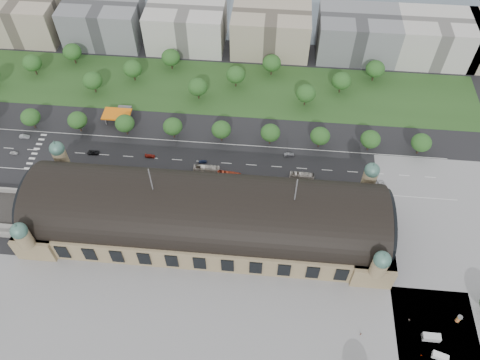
# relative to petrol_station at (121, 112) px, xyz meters

# --- Properties ---
(ground) EXTENTS (900.00, 900.00, 0.00)m
(ground) POSITION_rel_petrol_station_xyz_m (53.91, -65.28, -2.95)
(ground) COLOR black
(ground) RESTS_ON ground
(station) EXTENTS (150.00, 48.40, 44.30)m
(station) POSITION_rel_petrol_station_xyz_m (53.91, -65.28, 7.33)
(station) COLOR #95835C
(station) RESTS_ON ground
(plaza_south) EXTENTS (190.00, 48.00, 0.12)m
(plaza_south) POSITION_rel_petrol_station_xyz_m (63.91, -109.28, -2.95)
(plaza_south) COLOR gray
(plaza_south) RESTS_ON ground
(plaza_east) EXTENTS (56.00, 100.00, 0.12)m
(plaza_east) POSITION_rel_petrol_station_xyz_m (156.91, -65.28, -2.95)
(plaza_east) COLOR gray
(plaza_east) RESTS_ON ground
(road_slab) EXTENTS (260.00, 26.00, 0.10)m
(road_slab) POSITION_rel_petrol_station_xyz_m (33.91, -27.28, -2.95)
(road_slab) COLOR black
(road_slab) RESTS_ON ground
(grass_belt) EXTENTS (300.00, 45.00, 0.10)m
(grass_belt) POSITION_rel_petrol_station_xyz_m (38.91, 27.72, -2.95)
(grass_belt) COLOR #27491D
(grass_belt) RESTS_ON ground
(petrol_station) EXTENTS (14.00, 13.00, 5.05)m
(petrol_station) POSITION_rel_petrol_station_xyz_m (0.00, 0.00, 0.00)
(petrol_station) COLOR orange
(petrol_station) RESTS_ON ground
(office_1) EXTENTS (45.00, 32.00, 24.00)m
(office_1) POSITION_rel_petrol_station_xyz_m (-76.09, 67.72, 9.05)
(office_1) COLOR tan
(office_1) RESTS_ON ground
(office_2) EXTENTS (45.00, 32.00, 24.00)m
(office_2) POSITION_rel_petrol_station_xyz_m (-26.09, 67.72, 9.05)
(office_2) COLOR gray
(office_2) RESTS_ON ground
(office_3) EXTENTS (45.00, 32.00, 24.00)m
(office_3) POSITION_rel_petrol_station_xyz_m (23.91, 67.72, 9.05)
(office_3) COLOR beige
(office_3) RESTS_ON ground
(office_4) EXTENTS (45.00, 32.00, 24.00)m
(office_4) POSITION_rel_petrol_station_xyz_m (73.91, 67.72, 9.05)
(office_4) COLOR tan
(office_4) RESTS_ON ground
(office_5) EXTENTS (45.00, 32.00, 24.00)m
(office_5) POSITION_rel_petrol_station_xyz_m (123.91, 67.72, 9.05)
(office_5) COLOR gray
(office_5) RESTS_ON ground
(office_6) EXTENTS (45.00, 32.00, 24.00)m
(office_6) POSITION_rel_petrol_station_xyz_m (168.91, 67.72, 9.05)
(office_6) COLOR beige
(office_6) RESTS_ON ground
(tree_row_1) EXTENTS (9.60, 9.60, 11.52)m
(tree_row_1) POSITION_rel_petrol_station_xyz_m (-42.09, -12.28, 4.48)
(tree_row_1) COLOR #2D2116
(tree_row_1) RESTS_ON ground
(tree_row_2) EXTENTS (9.60, 9.60, 11.52)m
(tree_row_2) POSITION_rel_petrol_station_xyz_m (-18.09, -12.28, 4.48)
(tree_row_2) COLOR #2D2116
(tree_row_2) RESTS_ON ground
(tree_row_3) EXTENTS (9.60, 9.60, 11.52)m
(tree_row_3) POSITION_rel_petrol_station_xyz_m (5.91, -12.28, 4.48)
(tree_row_3) COLOR #2D2116
(tree_row_3) RESTS_ON ground
(tree_row_4) EXTENTS (9.60, 9.60, 11.52)m
(tree_row_4) POSITION_rel_petrol_station_xyz_m (29.91, -12.28, 4.48)
(tree_row_4) COLOR #2D2116
(tree_row_4) RESTS_ON ground
(tree_row_5) EXTENTS (9.60, 9.60, 11.52)m
(tree_row_5) POSITION_rel_petrol_station_xyz_m (53.91, -12.28, 4.48)
(tree_row_5) COLOR #2D2116
(tree_row_5) RESTS_ON ground
(tree_row_6) EXTENTS (9.60, 9.60, 11.52)m
(tree_row_6) POSITION_rel_petrol_station_xyz_m (77.91, -12.28, 4.48)
(tree_row_6) COLOR #2D2116
(tree_row_6) RESTS_ON ground
(tree_row_7) EXTENTS (9.60, 9.60, 11.52)m
(tree_row_7) POSITION_rel_petrol_station_xyz_m (101.91, -12.28, 4.48)
(tree_row_7) COLOR #2D2116
(tree_row_7) RESTS_ON ground
(tree_row_8) EXTENTS (9.60, 9.60, 11.52)m
(tree_row_8) POSITION_rel_petrol_station_xyz_m (125.91, -12.28, 4.48)
(tree_row_8) COLOR #2D2116
(tree_row_8) RESTS_ON ground
(tree_row_9) EXTENTS (9.60, 9.60, 11.52)m
(tree_row_9) POSITION_rel_petrol_station_xyz_m (149.91, -12.28, 4.48)
(tree_row_9) COLOR #2D2116
(tree_row_9) RESTS_ON ground
(tree_belt_1) EXTENTS (10.40, 10.40, 12.48)m
(tree_belt_1) POSITION_rel_petrol_station_xyz_m (-57.09, 29.72, 5.10)
(tree_belt_1) COLOR #2D2116
(tree_belt_1) RESTS_ON ground
(tree_belt_2) EXTENTS (10.40, 10.40, 12.48)m
(tree_belt_2) POSITION_rel_petrol_station_xyz_m (-38.09, 41.72, 5.10)
(tree_belt_2) COLOR #2D2116
(tree_belt_2) RESTS_ON ground
(tree_belt_3) EXTENTS (10.40, 10.40, 12.48)m
(tree_belt_3) POSITION_rel_petrol_station_xyz_m (-19.09, 17.72, 5.10)
(tree_belt_3) COLOR #2D2116
(tree_belt_3) RESTS_ON ground
(tree_belt_4) EXTENTS (10.40, 10.40, 12.48)m
(tree_belt_4) POSITION_rel_petrol_station_xyz_m (-0.09, 29.72, 5.10)
(tree_belt_4) COLOR #2D2116
(tree_belt_4) RESTS_ON ground
(tree_belt_5) EXTENTS (10.40, 10.40, 12.48)m
(tree_belt_5) POSITION_rel_petrol_station_xyz_m (18.91, 41.72, 5.10)
(tree_belt_5) COLOR #2D2116
(tree_belt_5) RESTS_ON ground
(tree_belt_6) EXTENTS (10.40, 10.40, 12.48)m
(tree_belt_6) POSITION_rel_petrol_station_xyz_m (37.91, 17.72, 5.10)
(tree_belt_6) COLOR #2D2116
(tree_belt_6) RESTS_ON ground
(tree_belt_7) EXTENTS (10.40, 10.40, 12.48)m
(tree_belt_7) POSITION_rel_petrol_station_xyz_m (56.91, 29.72, 5.10)
(tree_belt_7) COLOR #2D2116
(tree_belt_7) RESTS_ON ground
(tree_belt_8) EXTENTS (10.40, 10.40, 12.48)m
(tree_belt_8) POSITION_rel_petrol_station_xyz_m (75.91, 41.72, 5.10)
(tree_belt_8) COLOR #2D2116
(tree_belt_8) RESTS_ON ground
(tree_belt_9) EXTENTS (10.40, 10.40, 12.48)m
(tree_belt_9) POSITION_rel_petrol_station_xyz_m (94.91, 17.72, 5.10)
(tree_belt_9) COLOR #2D2116
(tree_belt_9) RESTS_ON ground
(tree_belt_10) EXTENTS (10.40, 10.40, 12.48)m
(tree_belt_10) POSITION_rel_petrol_station_xyz_m (113.91, 29.72, 5.10)
(tree_belt_10) COLOR #2D2116
(tree_belt_10) RESTS_ON ground
(tree_belt_11) EXTENTS (10.40, 10.40, 12.48)m
(tree_belt_11) POSITION_rel_petrol_station_xyz_m (132.91, 41.72, 5.10)
(tree_belt_11) COLOR #2D2116
(tree_belt_11) RESTS_ON ground
(traffic_car_0) EXTENTS (4.13, 1.92, 1.37)m
(traffic_car_0) POSITION_rel_petrol_station_xyz_m (-45.89, -30.64, -2.27)
(traffic_car_0) COLOR silver
(traffic_car_0) RESTS_ON ground
(traffic_car_1) EXTENTS (5.08, 1.94, 1.65)m
(traffic_car_1) POSITION_rel_petrol_station_xyz_m (-44.88, -19.48, -2.12)
(traffic_car_1) COLOR #93959B
(traffic_car_1) RESTS_ON ground
(traffic_car_2) EXTENTS (5.70, 2.75, 1.56)m
(traffic_car_2) POSITION_rel_petrol_station_xyz_m (-7.45, -26.91, -2.17)
(traffic_car_2) COLOR black
(traffic_car_2) RESTS_ON ground
(traffic_car_3) EXTENTS (4.89, 2.01, 1.42)m
(traffic_car_3) POSITION_rel_petrol_station_xyz_m (20.69, -26.60, -2.24)
(traffic_car_3) COLOR maroon
(traffic_car_3) RESTS_ON ground
(traffic_car_4) EXTENTS (4.13, 1.94, 1.37)m
(traffic_car_4) POSITION_rel_petrol_station_xyz_m (46.49, -27.82, -2.27)
(traffic_car_4) COLOR #16203F
(traffic_car_4) RESTS_ON ground
(traffic_car_5) EXTENTS (5.06, 2.36, 1.60)m
(traffic_car_5) POSITION_rel_petrol_station_xyz_m (87.74, -19.61, -2.15)
(traffic_car_5) COLOR slate
(traffic_car_5) RESTS_ON ground
(traffic_car_6) EXTENTS (5.73, 3.08, 1.53)m
(traffic_car_6) POSITION_rel_petrol_station_xyz_m (129.26, -33.72, -2.18)
(traffic_car_6) COLOR #B9B9BB
(traffic_car_6) RESTS_ON ground
(parked_car_0) EXTENTS (4.37, 2.82, 1.36)m
(parked_car_0) POSITION_rel_petrol_station_xyz_m (-13.96, -41.94, -2.27)
(parked_car_0) COLOR black
(parked_car_0) RESTS_ON ground
(parked_car_1) EXTENTS (6.14, 5.50, 1.58)m
(parked_car_1) POSITION_rel_petrol_station_xyz_m (3.09, -43.05, -2.16)
(parked_car_1) COLOR maroon
(parked_car_1) RESTS_ON ground
(parked_car_2) EXTENTS (5.87, 4.55, 1.59)m
(parked_car_2) POSITION_rel_petrol_station_xyz_m (1.63, -44.28, -2.16)
(parked_car_2) COLOR #1F1C4F
(parked_car_2) RESTS_ON ground
(parked_car_3) EXTENTS (4.68, 3.40, 1.48)m
(parked_car_3) POSITION_rel_petrol_station_xyz_m (-0.33, -44.28, -2.21)
(parked_car_3) COLOR slate
(parked_car_3) RESTS_ON ground
(parked_car_4) EXTENTS (4.40, 3.91, 1.44)m
(parked_car_4) POSITION_rel_petrol_station_xyz_m (8.48, -40.28, -2.23)
(parked_car_4) COLOR silver
(parked_car_4) RESTS_ON ground
(parked_car_5) EXTENTS (5.78, 5.22, 1.49)m
(parked_car_5) POSITION_rel_petrol_station_xyz_m (35.86, -42.61, -2.20)
(parked_car_5) COLOR gray
(parked_car_5) RESTS_ON ground
(parked_car_6) EXTENTS (4.87, 3.34, 1.31)m
(parked_car_6) POSITION_rel_petrol_station_xyz_m (14.92, -40.28, -2.29)
(parked_car_6) COLOR black
(parked_car_6) RESTS_ON ground
(bus_west) EXTENTS (11.53, 3.70, 3.16)m
(bus_west) POSITION_rel_petrol_station_xyz_m (60.12, -35.82, -1.37)
(bus_west) COLOR red
(bus_west) RESTS_ON ground
(bus_mid) EXTENTS (12.53, 3.04, 3.48)m
(bus_mid) POSITION_rel_petrol_station_xyz_m (49.21, -33.28, -1.21)
(bus_mid) COLOR silver
(bus_mid) RESTS_ON ground
(bus_east) EXTENTS (11.60, 3.16, 3.20)m
(bus_east) POSITION_rel_petrol_station_xyz_m (93.91, -33.28, -1.35)
(bus_east) COLOR silver
(bus_east) RESTS_ON ground
(van_east) EXTENTS (6.35, 2.58, 2.74)m
(van_east) POSITION_rel_petrol_station_xyz_m (140.92, -105.02, -1.64)
(van_east) COLOR #BCBDBF
(van_east) RESTS_ON ground
(van_south) EXTENTS (5.85, 3.70, 2.36)m
(van_south) POSITION_rel_petrol_station_xyz_m (143.03, -111.60, -1.82)
(van_south) COLOR white
(van_south) RESTS_ON ground
(advertising_column) EXTENTS (1.90, 1.90, 3.60)m
(advertising_column) POSITION_rel_petrol_station_xyz_m (152.35, -97.24, -1.08)
(advertising_column) COLOR #DD5C37
(advertising_column) RESTS_ON ground
(pedestrian_1) EXTENTS (0.69, 0.63, 1.57)m
(pedestrian_1) POSITION_rel_petrol_station_xyz_m (116.02, -105.87, -2.16)
(pedestrian_1) COLOR gray
(pedestrian_1) RESTS_ON ground
(pedestrian_2) EXTENTS (0.85, 0.91, 1.63)m
(pedestrian_2) POSITION_rel_petrol_station_xyz_m (134.46, -98.75, -2.13)
(pedestrian_2) COLOR gray
(pedestrian_2) RESTS_ON ground
(pedestrian_3) EXTENTS (1.00, 0.58, 1.61)m
(pedestrian_3) POSITION_rel_petrol_station_xyz_m (136.83, -111.76, -2.14)
(pedestrian_3) COLOR gray
(pedestrian_3) RESTS_ON ground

